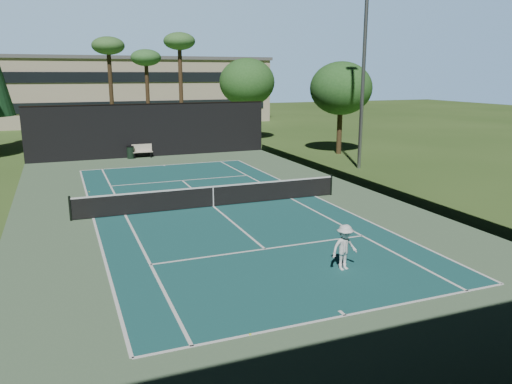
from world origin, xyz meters
TOP-DOWN VIEW (x-y plane):
  - ground at (0.00, 0.00)m, footprint 160.00×160.00m
  - apron_slab at (0.00, 0.00)m, footprint 18.00×32.00m
  - court_surface at (0.00, 0.00)m, footprint 10.97×23.77m
  - court_lines at (0.00, 0.00)m, footprint 11.07×23.87m
  - tennis_net at (0.00, 0.00)m, footprint 12.90×0.10m
  - fence at (0.00, 0.06)m, footprint 18.04×32.05m
  - player at (1.66, -9.08)m, footprint 1.04×0.69m
  - tennis_ball_a at (-2.67, -11.90)m, footprint 0.07×0.07m
  - tennis_ball_b at (-3.54, 3.16)m, footprint 0.06×0.06m
  - tennis_ball_c at (2.69, 1.28)m, footprint 0.07×0.07m
  - tennis_ball_d at (-5.32, 5.31)m, footprint 0.06×0.06m
  - park_bench at (-0.84, 15.75)m, footprint 1.50×0.45m
  - trash_bin at (-1.72, 15.64)m, footprint 0.56×0.56m
  - palm_a at (-2.00, 24.00)m, footprint 2.80×2.80m
  - palm_b at (1.50, 26.00)m, footprint 2.80×2.80m
  - palm_c at (4.00, 23.00)m, footprint 2.80×2.80m
  - decid_tree_a at (10.00, 22.00)m, footprint 5.12×5.12m
  - decid_tree_b at (14.00, 12.00)m, footprint 4.80×4.80m
  - campus_building at (0.00, 45.98)m, footprint 40.50×12.50m
  - light_pole at (12.00, 6.00)m, footprint 0.90×0.25m

SIDE VIEW (x-z plane):
  - ground at x=0.00m, z-range 0.00..0.00m
  - apron_slab at x=0.00m, z-range 0.00..0.01m
  - court_surface at x=0.00m, z-range 0.01..0.02m
  - court_lines at x=0.00m, z-range 0.02..0.02m
  - tennis_ball_b at x=-3.54m, z-range 0.00..0.06m
  - tennis_ball_d at x=-5.32m, z-range 0.00..0.06m
  - tennis_ball_a at x=-2.67m, z-range 0.00..0.07m
  - tennis_ball_c at x=2.69m, z-range 0.00..0.07m
  - trash_bin at x=-1.72m, z-range 0.01..0.95m
  - park_bench at x=-0.84m, z-range 0.03..1.06m
  - tennis_net at x=0.00m, z-range 0.01..1.11m
  - player at x=1.66m, z-range 0.00..1.51m
  - fence at x=0.00m, z-range -0.01..4.02m
  - campus_building at x=0.00m, z-range 0.06..8.36m
  - decid_tree_b at x=14.00m, z-range 1.51..8.65m
  - decid_tree_a at x=10.00m, z-range 1.61..9.23m
  - light_pole at x=12.00m, z-range 0.35..12.57m
  - palm_b at x=1.50m, z-range 3.15..11.57m
  - palm_a at x=-2.00m, z-range 3.53..12.85m
  - palm_c at x=4.00m, z-range 3.72..13.49m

